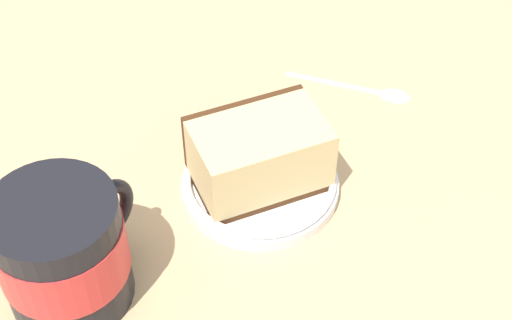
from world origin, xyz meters
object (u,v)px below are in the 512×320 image
tea_mug (63,249)px  small_plate (260,183)px  cake_slice (259,154)px  teaspoon (374,89)px

tea_mug → small_plate: bearing=172.9°
small_plate → tea_mug: 17.78cm
small_plate → tea_mug: bearing=-7.1°
cake_slice → teaspoon: size_ratio=1.08×
small_plate → teaspoon: 16.87cm
small_plate → teaspoon: (-16.78, -1.69, -0.50)cm
teaspoon → small_plate: bearing=5.8°
teaspoon → tea_mug: bearing=-0.8°
tea_mug → cake_slice: bearing=173.8°
cake_slice → tea_mug: bearing=-6.2°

